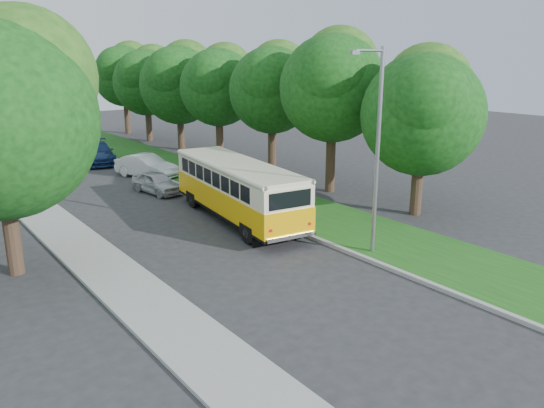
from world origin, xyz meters
TOP-DOWN VIEW (x-y plane):
  - ground at (0.00, 0.00)m, footprint 120.00×120.00m
  - curb at (3.60, 5.00)m, footprint 0.20×70.00m
  - grass_verge at (5.95, 5.00)m, footprint 4.50×70.00m
  - sidewalk at (-4.80, 5.00)m, footprint 2.20×70.00m
  - treeline at (3.15, 17.99)m, footprint 24.27×41.91m
  - lamppost_near at (4.21, -2.50)m, footprint 1.71×0.16m
  - lamppost_far at (-4.70, 16.00)m, footprint 1.71×0.16m
  - warning_sign at (-4.50, 11.98)m, footprint 0.56×0.10m
  - vintage_bus at (2.54, 4.52)m, footprint 3.77×9.98m
  - car_silver at (1.74, 11.75)m, footprint 1.99×3.80m
  - car_white at (3.00, 15.92)m, footprint 2.97×4.76m
  - car_blue at (2.15, 22.53)m, footprint 3.27×5.58m
  - car_grey at (1.55, 29.52)m, footprint 2.89×5.08m

SIDE VIEW (x-z plane):
  - ground at x=0.00m, z-range 0.00..0.00m
  - sidewalk at x=-4.80m, z-range 0.00..0.12m
  - grass_verge at x=5.95m, z-range 0.00..0.13m
  - curb at x=3.60m, z-range 0.00..0.15m
  - car_silver at x=1.74m, z-range 0.00..1.23m
  - car_grey at x=1.55m, z-range 0.00..1.34m
  - car_white at x=3.00m, z-range 0.00..1.48m
  - car_blue at x=2.15m, z-range 0.00..1.52m
  - vintage_bus at x=2.54m, z-range 0.00..2.89m
  - warning_sign at x=-4.50m, z-range 0.46..2.96m
  - lamppost_far at x=-4.70m, z-range 0.37..7.87m
  - lamppost_near at x=4.21m, z-range 0.37..8.37m
  - treeline at x=3.15m, z-range 1.20..10.66m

